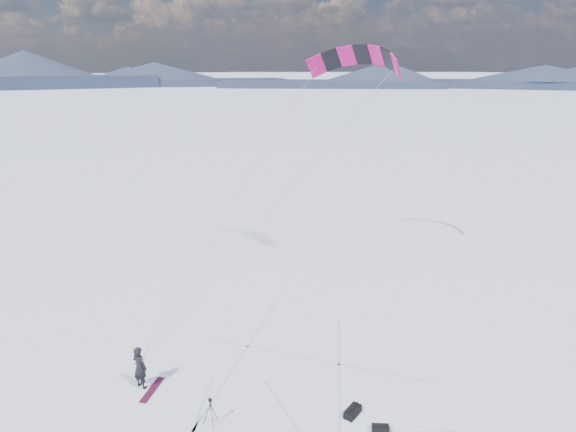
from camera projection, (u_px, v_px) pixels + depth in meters
ground at (237, 432)px, 17.71m from camera, size 1800.00×1800.00×0.00m
horizon_hills at (234, 344)px, 16.61m from camera, size 704.84×706.81×8.96m
snowkiter at (142, 387)px, 20.20m from camera, size 0.70×0.82×1.91m
snowboard at (152, 390)px, 19.97m from camera, size 1.43×1.37×0.04m
tripod at (211, 408)px, 17.83m from camera, size 0.57×0.55×1.16m
gear_bag_a at (353, 411)px, 18.52m from camera, size 0.88×0.62×0.36m
gear_bag_b at (380, 428)px, 17.70m from camera, size 0.69×0.63×0.29m
power_kite at (357, 62)px, 28.69m from camera, size 17.32×7.87×12.89m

